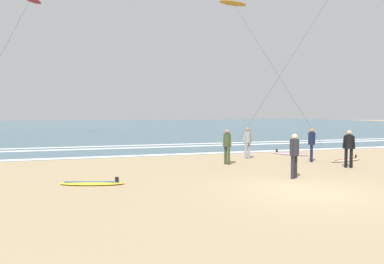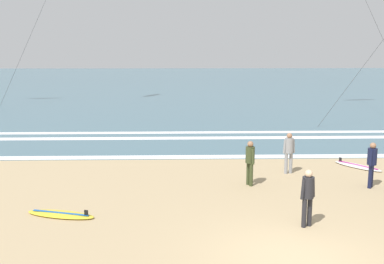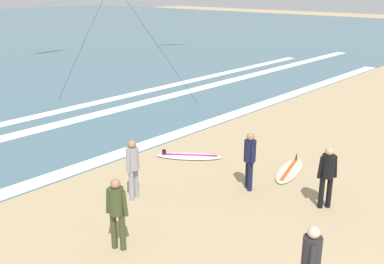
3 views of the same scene
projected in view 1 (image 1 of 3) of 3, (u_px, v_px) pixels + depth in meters
ground_plane at (307, 191)px, 10.50m from camera, size 160.00×160.00×0.00m
ocean_surface at (122, 125)px, 62.65m from camera, size 140.00×90.00×0.01m
wave_foam_shoreline at (229, 152)px, 20.53m from camera, size 45.97×0.67×0.01m
wave_foam_mid_break at (182, 146)px, 24.18m from camera, size 59.58×0.73×0.01m
wave_foam_outer_break at (193, 144)px, 26.13m from camera, size 46.66×0.64×0.01m
surfer_foreground_main at (349, 145)px, 14.91m from camera, size 0.44×0.40×1.60m
surfer_left_near at (294, 152)px, 12.48m from camera, size 0.49×0.33×1.60m
surfer_background_far at (312, 142)px, 16.71m from camera, size 0.37×0.47×1.60m
surfer_right_near at (247, 140)px, 17.80m from camera, size 0.51×0.32×1.60m
surfer_mid_group at (227, 143)px, 15.85m from camera, size 0.32×0.50×1.60m
surfboard_near_water at (346, 160)px, 17.07m from camera, size 2.18×1.15×0.25m
surfboard_left_pile at (291, 154)px, 19.56m from camera, size 1.74×2.04×0.25m
surfboard_foreground_flat at (92, 183)px, 11.47m from camera, size 2.18×1.16×0.25m
kite_red_high_right at (30, 0)px, 34.61m from camera, size 7.72×3.18×13.71m
kite_orange_mid_center at (234, 4)px, 35.87m from camera, size 3.31×12.98×13.70m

